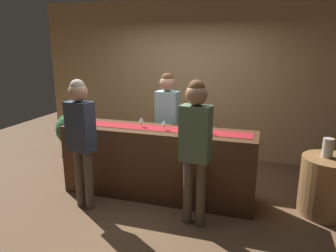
# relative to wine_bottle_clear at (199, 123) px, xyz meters

# --- Properties ---
(ground_plane) EXTENTS (10.00, 10.00, 0.00)m
(ground_plane) POSITION_rel_wine_bottle_clear_xyz_m (-0.57, -0.05, -1.10)
(ground_plane) COLOR brown
(back_wall) EXTENTS (6.00, 0.12, 2.90)m
(back_wall) POSITION_rel_wine_bottle_clear_xyz_m (-0.57, 1.85, 0.35)
(back_wall) COLOR tan
(back_wall) RESTS_ON ground
(bar_counter) EXTENTS (2.68, 0.60, 0.98)m
(bar_counter) POSITION_rel_wine_bottle_clear_xyz_m (-0.57, -0.05, -0.61)
(bar_counter) COLOR #472B19
(bar_counter) RESTS_ON ground
(counter_runner_cloth) EXTENTS (2.54, 0.28, 0.01)m
(counter_runner_cloth) POSITION_rel_wine_bottle_clear_xyz_m (-0.57, -0.05, -0.11)
(counter_runner_cloth) COLOR maroon
(counter_runner_cloth) RESTS_ON bar_counter
(wine_bottle_clear) EXTENTS (0.07, 0.07, 0.30)m
(wine_bottle_clear) POSITION_rel_wine_bottle_clear_xyz_m (0.00, 0.00, 0.00)
(wine_bottle_clear) COLOR #B2C6C1
(wine_bottle_clear) RESTS_ON bar_counter
(wine_bottle_amber) EXTENTS (0.07, 0.07, 0.30)m
(wine_bottle_amber) POSITION_rel_wine_bottle_clear_xyz_m (-1.77, -0.02, 0.00)
(wine_bottle_amber) COLOR brown
(wine_bottle_amber) RESTS_ON bar_counter
(wine_glass_near_customer) EXTENTS (0.07, 0.07, 0.14)m
(wine_glass_near_customer) POSITION_rel_wine_bottle_clear_xyz_m (-0.80, -0.04, -0.01)
(wine_glass_near_customer) COLOR silver
(wine_glass_near_customer) RESTS_ON bar_counter
(wine_glass_mid_counter) EXTENTS (0.07, 0.07, 0.14)m
(wine_glass_mid_counter) POSITION_rel_wine_bottle_clear_xyz_m (-0.45, -0.10, -0.01)
(wine_glass_mid_counter) COLOR silver
(wine_glass_mid_counter) RESTS_ON bar_counter
(bartender) EXTENTS (0.36, 0.24, 1.69)m
(bartender) POSITION_rel_wine_bottle_clear_xyz_m (-0.61, 0.53, -0.05)
(bartender) COLOR #26262B
(bartender) RESTS_ON ground
(customer_sipping) EXTENTS (0.36, 0.24, 1.73)m
(customer_sipping) POSITION_rel_wine_bottle_clear_xyz_m (0.09, -0.63, -0.02)
(customer_sipping) COLOR brown
(customer_sipping) RESTS_ON ground
(customer_browsing) EXTENTS (0.37, 0.26, 1.69)m
(customer_browsing) POSITION_rel_wine_bottle_clear_xyz_m (-1.37, -0.66, -0.05)
(customer_browsing) COLOR brown
(customer_browsing) RESTS_ON ground
(round_side_table) EXTENTS (0.68, 0.68, 0.74)m
(round_side_table) POSITION_rel_wine_bottle_clear_xyz_m (1.64, 0.13, -0.73)
(round_side_table) COLOR olive
(round_side_table) RESTS_ON ground
(vase_on_side_table) EXTENTS (0.13, 0.13, 0.24)m
(vase_on_side_table) POSITION_rel_wine_bottle_clear_xyz_m (1.59, 0.15, -0.24)
(vase_on_side_table) COLOR #B7B2A8
(vase_on_side_table) RESTS_ON round_side_table
(potted_plant_tall) EXTENTS (0.61, 0.61, 0.89)m
(potted_plant_tall) POSITION_rel_wine_bottle_clear_xyz_m (-2.55, 0.87, -0.58)
(potted_plant_tall) COLOR brown
(potted_plant_tall) RESTS_ON ground
(potted_plant_small) EXTENTS (0.29, 0.29, 0.43)m
(potted_plant_small) POSITION_rel_wine_bottle_clear_xyz_m (-2.28, 0.36, -0.85)
(potted_plant_small) COLOR brown
(potted_plant_small) RESTS_ON ground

